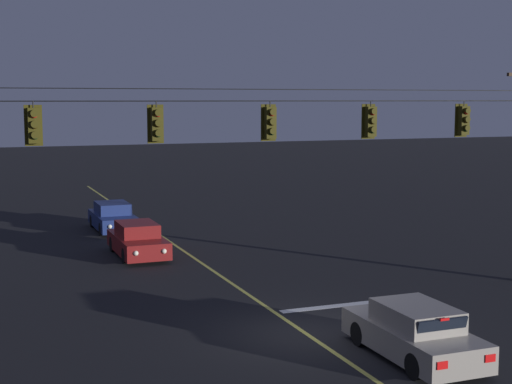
{
  "coord_description": "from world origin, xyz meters",
  "views": [
    {
      "loc": [
        -8.71,
        -18.64,
        6.47
      ],
      "look_at": [
        0.0,
        3.8,
        3.53
      ],
      "focal_mm": 53.33,
      "sensor_mm": 36.0,
      "label": 1
    }
  ],
  "objects_px": {
    "car_oncoming_lead": "(138,240)",
    "traffic_light_leftmost": "(34,125)",
    "traffic_light_centre": "(270,123)",
    "car_waiting_near_lane": "(414,333)",
    "traffic_light_left_inner": "(157,124)",
    "traffic_light_rightmost": "(464,120)",
    "car_oncoming_trailing": "(113,217)",
    "traffic_light_right_inner": "(371,121)"
  },
  "relations": [
    {
      "from": "traffic_light_centre",
      "to": "car_waiting_near_lane",
      "type": "relative_size",
      "value": 0.28
    },
    {
      "from": "traffic_light_rightmost",
      "to": "car_oncoming_lead",
      "type": "height_order",
      "value": "traffic_light_rightmost"
    },
    {
      "from": "car_waiting_near_lane",
      "to": "car_oncoming_trailing",
      "type": "relative_size",
      "value": 0.98
    },
    {
      "from": "traffic_light_left_inner",
      "to": "car_oncoming_trailing",
      "type": "relative_size",
      "value": 0.28
    },
    {
      "from": "traffic_light_leftmost",
      "to": "car_oncoming_trailing",
      "type": "bearing_deg",
      "value": 72.52
    },
    {
      "from": "traffic_light_left_inner",
      "to": "traffic_light_right_inner",
      "type": "bearing_deg",
      "value": 0.0
    },
    {
      "from": "traffic_light_leftmost",
      "to": "car_waiting_near_lane",
      "type": "bearing_deg",
      "value": -33.39
    },
    {
      "from": "car_oncoming_lead",
      "to": "traffic_light_leftmost",
      "type": "bearing_deg",
      "value": -117.27
    },
    {
      "from": "car_waiting_near_lane",
      "to": "traffic_light_rightmost",
      "type": "bearing_deg",
      "value": 45.92
    },
    {
      "from": "car_waiting_near_lane",
      "to": "car_oncoming_lead",
      "type": "distance_m",
      "value": 15.42
    },
    {
      "from": "traffic_light_right_inner",
      "to": "car_oncoming_trailing",
      "type": "distance_m",
      "value": 17.56
    },
    {
      "from": "traffic_light_centre",
      "to": "car_oncoming_lead",
      "type": "xyz_separation_m",
      "value": [
        -2.12,
        9.33,
        -5.12
      ]
    },
    {
      "from": "traffic_light_right_inner",
      "to": "car_oncoming_lead",
      "type": "relative_size",
      "value": 0.28
    },
    {
      "from": "traffic_light_leftmost",
      "to": "traffic_light_rightmost",
      "type": "distance_m",
      "value": 13.99
    },
    {
      "from": "traffic_light_right_inner",
      "to": "traffic_light_rightmost",
      "type": "xyz_separation_m",
      "value": [
        3.58,
        0.0,
        0.0
      ]
    },
    {
      "from": "traffic_light_right_inner",
      "to": "car_waiting_near_lane",
      "type": "distance_m",
      "value": 7.84
    },
    {
      "from": "traffic_light_centre",
      "to": "car_oncoming_trailing",
      "type": "height_order",
      "value": "traffic_light_centre"
    },
    {
      "from": "car_oncoming_lead",
      "to": "car_waiting_near_lane",
      "type": "bearing_deg",
      "value": -76.0
    },
    {
      "from": "traffic_light_left_inner",
      "to": "car_oncoming_lead",
      "type": "xyz_separation_m",
      "value": [
        1.41,
        9.33,
        -5.12
      ]
    },
    {
      "from": "traffic_light_rightmost",
      "to": "traffic_light_left_inner",
      "type": "bearing_deg",
      "value": 180.0
    },
    {
      "from": "traffic_light_rightmost",
      "to": "traffic_light_centre",
      "type": "bearing_deg",
      "value": 180.0
    },
    {
      "from": "traffic_light_centre",
      "to": "car_waiting_near_lane",
      "type": "height_order",
      "value": "traffic_light_centre"
    },
    {
      "from": "traffic_light_centre",
      "to": "traffic_light_rightmost",
      "type": "distance_m",
      "value": 7.06
    },
    {
      "from": "traffic_light_left_inner",
      "to": "traffic_light_centre",
      "type": "distance_m",
      "value": 3.53
    },
    {
      "from": "traffic_light_leftmost",
      "to": "car_waiting_near_lane",
      "type": "xyz_separation_m",
      "value": [
        8.54,
        -5.63,
        -5.12
      ]
    },
    {
      "from": "traffic_light_left_inner",
      "to": "traffic_light_right_inner",
      "type": "relative_size",
      "value": 1.0
    },
    {
      "from": "traffic_light_rightmost",
      "to": "car_oncoming_trailing",
      "type": "bearing_deg",
      "value": 119.45
    },
    {
      "from": "traffic_light_leftmost",
      "to": "traffic_light_centre",
      "type": "relative_size",
      "value": 1.0
    },
    {
      "from": "traffic_light_centre",
      "to": "traffic_light_right_inner",
      "type": "relative_size",
      "value": 1.0
    },
    {
      "from": "traffic_light_leftmost",
      "to": "car_oncoming_lead",
      "type": "height_order",
      "value": "traffic_light_leftmost"
    },
    {
      "from": "car_oncoming_lead",
      "to": "car_oncoming_trailing",
      "type": "xyz_separation_m",
      "value": [
        0.2,
        6.57,
        0.0
      ]
    },
    {
      "from": "traffic_light_left_inner",
      "to": "traffic_light_leftmost",
      "type": "bearing_deg",
      "value": 180.0
    },
    {
      "from": "traffic_light_left_inner",
      "to": "car_oncoming_lead",
      "type": "relative_size",
      "value": 0.28
    },
    {
      "from": "car_waiting_near_lane",
      "to": "car_oncoming_lead",
      "type": "bearing_deg",
      "value": 104.0
    },
    {
      "from": "traffic_light_leftmost",
      "to": "car_oncoming_trailing",
      "type": "distance_m",
      "value": 17.44
    },
    {
      "from": "traffic_light_left_inner",
      "to": "traffic_light_rightmost",
      "type": "xyz_separation_m",
      "value": [
        10.59,
        0.0,
        0.0
      ]
    },
    {
      "from": "traffic_light_centre",
      "to": "traffic_light_rightmost",
      "type": "relative_size",
      "value": 1.0
    },
    {
      "from": "car_oncoming_lead",
      "to": "car_oncoming_trailing",
      "type": "bearing_deg",
      "value": 88.26
    },
    {
      "from": "traffic_light_rightmost",
      "to": "car_oncoming_lead",
      "type": "bearing_deg",
      "value": 134.54
    },
    {
      "from": "traffic_light_leftmost",
      "to": "traffic_light_right_inner",
      "type": "xyz_separation_m",
      "value": [
        10.41,
        0.0,
        0.0
      ]
    },
    {
      "from": "traffic_light_left_inner",
      "to": "traffic_light_right_inner",
      "type": "distance_m",
      "value": 7.01
    },
    {
      "from": "traffic_light_right_inner",
      "to": "car_waiting_near_lane",
      "type": "height_order",
      "value": "traffic_light_right_inner"
    }
  ]
}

